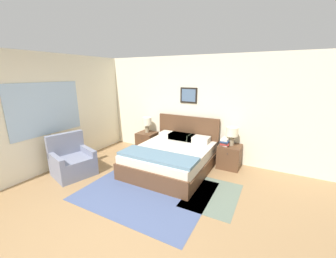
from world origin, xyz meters
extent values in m
plane|color=#99754C|center=(0.00, 0.00, 0.00)|extent=(16.00, 16.00, 0.00)
cube|color=beige|center=(0.00, 3.20, 1.30)|extent=(7.24, 0.06, 2.60)
cube|color=black|center=(-0.01, 3.16, 1.62)|extent=(0.46, 0.02, 0.39)
cube|color=slate|center=(-0.01, 3.15, 1.62)|extent=(0.38, 0.00, 0.31)
cube|color=beige|center=(-2.45, 1.59, 1.30)|extent=(0.06, 5.57, 2.60)
cube|color=#9EBCDB|center=(-2.41, 0.90, 1.41)|extent=(0.02, 1.60, 1.13)
cube|color=#47567F|center=(0.03, 1.09, 0.00)|extent=(2.31, 1.86, 0.01)
cube|color=slate|center=(1.18, 1.54, 0.00)|extent=(0.89, 1.23, 0.01)
cube|color=brown|center=(0.02, 2.13, 0.14)|extent=(1.67, 1.97, 0.28)
cube|color=brown|center=(0.02, 1.17, 0.32)|extent=(1.67, 0.06, 0.08)
cube|color=beige|center=(0.02, 2.13, 0.40)|extent=(1.60, 1.90, 0.24)
cube|color=brown|center=(0.02, 3.08, 0.81)|extent=(1.67, 0.06, 0.57)
cube|color=slate|center=(0.02, 1.52, 0.55)|extent=(1.64, 0.55, 0.06)
cube|color=beige|center=(-0.38, 2.85, 0.59)|extent=(0.52, 0.32, 0.14)
cube|color=beige|center=(0.42, 2.85, 0.59)|extent=(0.52, 0.32, 0.14)
cube|color=gray|center=(0.02, 2.85, 0.59)|extent=(0.52, 0.32, 0.14)
cube|color=gray|center=(-0.10, 2.85, 0.59)|extent=(0.52, 0.32, 0.14)
cube|color=gray|center=(-1.74, 0.90, 0.20)|extent=(0.92, 0.94, 0.41)
cube|color=gray|center=(-2.04, 0.98, 0.65)|extent=(0.33, 0.77, 0.48)
cube|color=gray|center=(-1.65, 1.22, 0.48)|extent=(0.74, 0.30, 0.14)
cube|color=gray|center=(-1.83, 0.57, 0.48)|extent=(0.74, 0.30, 0.14)
cube|color=brown|center=(-1.13, 2.88, 0.27)|extent=(0.50, 0.49, 0.55)
sphere|color=#332D28|center=(-1.13, 2.62, 0.43)|extent=(0.02, 0.02, 0.02)
cube|color=brown|center=(1.18, 2.88, 0.27)|extent=(0.50, 0.49, 0.55)
sphere|color=#332D28|center=(1.18, 2.62, 0.43)|extent=(0.02, 0.02, 0.02)
cylinder|color=gray|center=(-1.14, 2.90, 0.63)|extent=(0.11, 0.11, 0.17)
cylinder|color=gray|center=(-1.14, 2.90, 0.74)|extent=(0.02, 0.02, 0.06)
cylinder|color=beige|center=(-1.14, 2.90, 0.88)|extent=(0.26, 0.26, 0.21)
cylinder|color=gray|center=(1.19, 2.90, 0.63)|extent=(0.11, 0.11, 0.17)
cylinder|color=gray|center=(1.19, 2.90, 0.74)|extent=(0.02, 0.02, 0.06)
cylinder|color=beige|center=(1.19, 2.90, 0.88)|extent=(0.26, 0.26, 0.21)
cube|color=silver|center=(1.07, 2.83, 0.56)|extent=(0.16, 0.23, 0.03)
cube|color=#B7332D|center=(1.07, 2.83, 0.60)|extent=(0.22, 0.28, 0.04)
cube|color=#232328|center=(1.07, 2.83, 0.63)|extent=(0.24, 0.27, 0.03)
cube|color=#335693|center=(1.07, 2.83, 0.66)|extent=(0.16, 0.25, 0.03)
cube|color=silver|center=(1.07, 2.83, 0.70)|extent=(0.17, 0.27, 0.04)
camera|label=1|loc=(2.02, -1.78, 2.15)|focal=22.00mm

